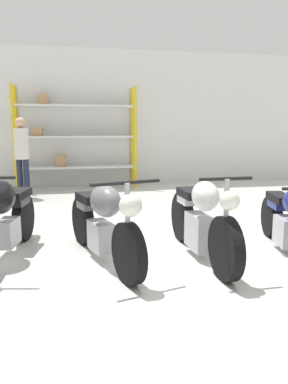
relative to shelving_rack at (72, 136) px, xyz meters
The scene contains 7 objects.
ground_plane 5.72m from the shelving_rack, 80.52° to the right, with size 30.00×30.00×0.00m, color silver.
back_wall 1.09m from the shelving_rack, 21.68° to the left, with size 30.00×0.08×3.60m.
shelving_rack is the anchor object (origin of this frame).
motorcycle_black 5.46m from the shelving_rack, 98.88° to the right, with size 0.75×2.01×1.07m.
motorcycle_grey 5.80m from the shelving_rack, 86.87° to the right, with size 0.90×2.06×1.04m.
motorcycle_white 6.04m from the shelving_rack, 75.75° to the right, with size 0.56×2.09×1.06m.
person_browsing 1.68m from the shelving_rack, 132.60° to the right, with size 0.44×0.44×1.77m.
Camera 1 is at (-0.92, -4.44, 1.55)m, focal length 35.00 mm.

